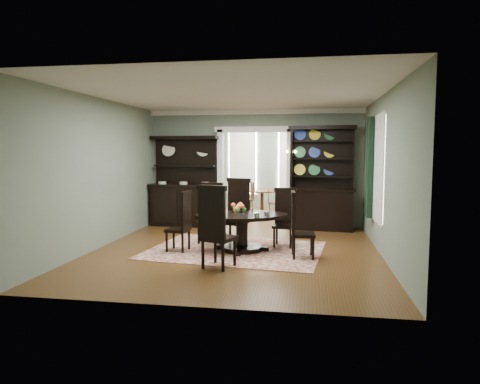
# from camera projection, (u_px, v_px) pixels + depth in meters

# --- Properties ---
(room) EXTENTS (5.51, 6.01, 3.01)m
(room) POSITION_uv_depth(u_px,v_px,m) (235.00, 170.00, 8.18)
(room) COLOR #593817
(room) RESTS_ON ground
(parlor) EXTENTS (3.51, 3.50, 3.01)m
(parlor) POSITION_uv_depth(u_px,v_px,m) (265.00, 165.00, 13.58)
(parlor) COLOR #593817
(parlor) RESTS_ON ground
(doorway_trim) EXTENTS (2.08, 0.25, 2.57)m
(doorway_trim) POSITION_uv_depth(u_px,v_px,m) (255.00, 164.00, 11.08)
(doorway_trim) COLOR white
(doorway_trim) RESTS_ON floor
(right_window) EXTENTS (0.15, 1.47, 2.12)m
(right_window) POSITION_uv_depth(u_px,v_px,m) (374.00, 168.00, 8.62)
(right_window) COLOR white
(right_window) RESTS_ON wall_right
(wall_sconce) EXTENTS (0.27, 0.21, 0.21)m
(wall_sconce) POSITION_uv_depth(u_px,v_px,m) (291.00, 153.00, 10.76)
(wall_sconce) COLOR #B17E2F
(wall_sconce) RESTS_ON back_wall_right
(rug) EXTENTS (3.57, 2.84, 0.01)m
(rug) POSITION_uv_depth(u_px,v_px,m) (235.00, 250.00, 8.39)
(rug) COLOR maroon
(rug) RESTS_ON floor
(dining_table) EXTENTS (2.16, 2.16, 0.72)m
(dining_table) POSITION_uv_depth(u_px,v_px,m) (242.00, 225.00, 8.33)
(dining_table) COLOR black
(dining_table) RESTS_ON rug
(centerpiece) EXTENTS (1.38, 0.89, 0.23)m
(centerpiece) POSITION_uv_depth(u_px,v_px,m) (239.00, 211.00, 8.23)
(centerpiece) COLOR silver
(centerpiece) RESTS_ON dining_table
(chair_far_left) EXTENTS (0.51, 0.49, 1.27)m
(chair_far_left) POSITION_uv_depth(u_px,v_px,m) (211.00, 211.00, 9.11)
(chair_far_left) COLOR black
(chair_far_left) RESTS_ON rug
(chair_far_mid) EXTENTS (0.64, 0.63, 1.39)m
(chair_far_mid) POSITION_uv_depth(u_px,v_px,m) (236.00, 210.00, 8.84)
(chair_far_mid) COLOR black
(chair_far_mid) RESTS_ON rug
(chair_far_right) EXTENTS (0.47, 0.45, 1.19)m
(chair_far_right) POSITION_uv_depth(u_px,v_px,m) (284.00, 216.00, 8.76)
(chair_far_right) COLOR black
(chair_far_right) RESTS_ON rug
(chair_end_left) EXTENTS (0.46, 0.48, 1.18)m
(chair_end_left) POSITION_uv_depth(u_px,v_px,m) (183.00, 220.00, 8.24)
(chair_end_left) COLOR black
(chair_end_left) RESTS_ON rug
(chair_end_right) EXTENTS (0.46, 0.48, 1.22)m
(chair_end_right) POSITION_uv_depth(u_px,v_px,m) (297.00, 223.00, 7.74)
(chair_end_right) COLOR black
(chair_end_right) RESTS_ON rug
(chair_near) EXTENTS (0.65, 0.63, 1.40)m
(chair_near) POSITION_uv_depth(u_px,v_px,m) (215.00, 225.00, 6.99)
(chair_near) COLOR black
(chair_near) RESTS_ON rug
(sideboard) EXTENTS (1.80, 0.71, 2.33)m
(sideboard) POSITION_uv_depth(u_px,v_px,m) (185.00, 194.00, 11.18)
(sideboard) COLOR black
(sideboard) RESTS_ON floor
(welsh_dresser) EXTENTS (1.69, 0.75, 2.56)m
(welsh_dresser) POSITION_uv_depth(u_px,v_px,m) (322.00, 192.00, 10.60)
(welsh_dresser) COLOR black
(welsh_dresser) RESTS_ON floor
(parlor_table) EXTENTS (0.81, 0.81, 0.75)m
(parlor_table) POSITION_uv_depth(u_px,v_px,m) (262.00, 199.00, 12.99)
(parlor_table) COLOR brown
(parlor_table) RESTS_ON parlor_floor
(parlor_chair_left) EXTENTS (0.47, 0.47, 1.01)m
(parlor_chair_left) POSITION_uv_depth(u_px,v_px,m) (249.00, 198.00, 12.85)
(parlor_chair_left) COLOR brown
(parlor_chair_left) RESTS_ON parlor_floor
(parlor_chair_right) EXTENTS (0.37, 0.36, 0.84)m
(parlor_chair_right) POSITION_uv_depth(u_px,v_px,m) (272.00, 202.00, 12.70)
(parlor_chair_right) COLOR brown
(parlor_chair_right) RESTS_ON parlor_floor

